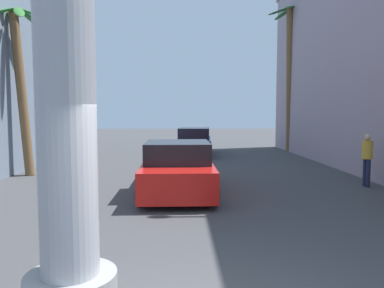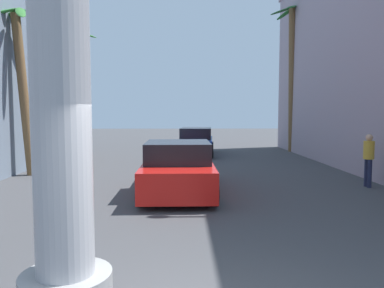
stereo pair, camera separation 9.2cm
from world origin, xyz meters
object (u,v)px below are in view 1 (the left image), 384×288
Objects in this scene: palm_tree_far_left at (70,79)px; pedestrian_mid_right at (367,156)px; palm_tree_mid_left at (21,70)px; car_lead at (178,169)px; palm_tree_far_right at (291,67)px; pedestrian_far_left at (72,144)px; car_far at (194,142)px.

palm_tree_far_left reaches higher than pedestrian_mid_right.
car_lead is at bearing -27.79° from palm_tree_mid_left.
palm_tree_mid_left is 0.90× the size of palm_tree_far_left.
palm_tree_far_right reaches higher than palm_tree_mid_left.
palm_tree_mid_left is 0.71× the size of palm_tree_far_right.
pedestrian_far_left is at bearing 153.49° from pedestrian_mid_right.
palm_tree_mid_left reaches higher than car_lead.
palm_tree_mid_left is at bearing -107.75° from pedestrian_far_left.
palm_tree_mid_left reaches higher than car_far.
car_far is 2.71× the size of pedestrian_mid_right.
palm_tree_far_left reaches higher than pedestrian_far_left.
car_lead is 10.07m from car_far.
car_lead is at bearing -174.44° from pedestrian_mid_right.
palm_tree_far_right is 11.83m from pedestrian_mid_right.
palm_tree_mid_left is (-5.91, 3.11, 3.30)m from car_lead.
palm_tree_far_left reaches higher than car_far.
car_far is 7.00m from pedestrian_far_left.
palm_tree_far_left is 4.19× the size of pedestrian_far_left.
car_far is at bearing 33.76° from pedestrian_far_left.
palm_tree_far_right reaches higher than pedestrian_far_left.
palm_tree_far_left is at bearing -170.17° from palm_tree_far_right.
pedestrian_far_left is at bearing 72.25° from palm_tree_mid_left.
palm_tree_far_left is at bearing 90.07° from palm_tree_mid_left.
palm_tree_far_right is (12.75, 2.21, 0.92)m from palm_tree_far_left.
palm_tree_far_right is 5.31× the size of pedestrian_far_left.
palm_tree_far_left is 4.76m from pedestrian_far_left.
car_far is 10.82m from pedestrian_mid_right.
palm_tree_mid_left is 15.38m from palm_tree_far_right.
car_far is at bearing 45.55° from palm_tree_mid_left.
car_lead is 7.89m from pedestrian_far_left.
pedestrian_mid_right is at bearing -11.76° from palm_tree_mid_left.
car_lead is 11.70m from palm_tree_far_left.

